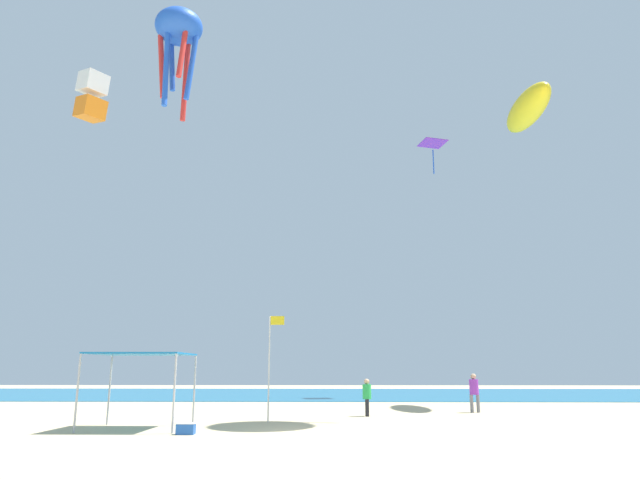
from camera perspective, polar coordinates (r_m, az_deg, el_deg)
The scene contains 11 objects.
ground at distance 18.83m, azimuth -0.30°, elevation -19.08°, with size 110.00×110.00×0.10m, color #D1BA8C.
ocean_strip at distance 48.57m, azimuth 0.68°, elevation -15.15°, with size 110.00×23.88×0.03m, color #1E6B93.
canopy_tent at distance 21.38m, azimuth -17.41°, elevation -11.12°, with size 3.24×2.81×2.56m.
person_near_tent at distance 28.92m, azimuth 15.19°, elevation -14.27°, with size 0.47×0.43×1.79m.
person_leftmost at distance 25.89m, azimuth 4.73°, elevation -15.14°, with size 0.38×0.42×1.59m.
banner_flag at distance 23.05m, azimuth -4.96°, elevation -11.71°, with size 0.61×0.06×4.09m.
cooler_box at distance 19.30m, azimuth -13.30°, elevation -17.93°, with size 0.57×0.37×0.35m.
kite_diamond_purple at distance 47.42m, azimuth 11.23°, elevation 9.34°, with size 2.34×2.34×2.66m.
kite_inflatable_yellow at distance 39.07m, azimuth 20.10°, elevation 12.27°, with size 2.16×6.20×2.40m.
kite_octopus_blue at distance 32.49m, azimuth -13.99°, elevation 19.58°, with size 3.42×3.42×5.81m.
kite_box_white at distance 33.05m, azimuth -21.91°, elevation 13.23°, with size 1.80×1.76×2.70m.
Camera 1 is at (0.50, -18.71, 2.01)m, focal length 31.92 mm.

